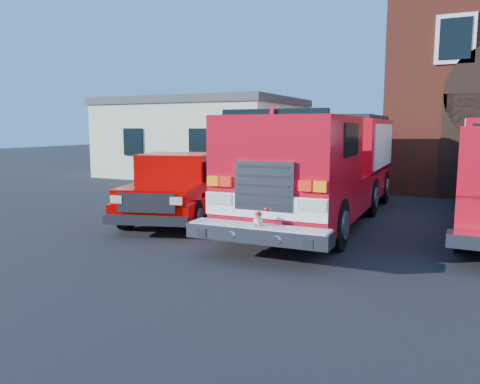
% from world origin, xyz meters
% --- Properties ---
extents(ground, '(100.00, 100.00, 0.00)m').
position_xyz_m(ground, '(0.00, 0.00, 0.00)').
color(ground, black).
rests_on(ground, ground).
extents(side_building, '(10.20, 8.20, 4.35)m').
position_xyz_m(side_building, '(-9.00, 13.00, 2.20)').
color(side_building, '#EBE9C5').
rests_on(side_building, ground).
extents(fire_engine, '(3.03, 10.34, 3.17)m').
position_xyz_m(fire_engine, '(0.79, 2.99, 1.64)').
color(fire_engine, black).
rests_on(fire_engine, ground).
extents(pickup_truck, '(3.75, 6.40, 1.98)m').
position_xyz_m(pickup_truck, '(-3.26, 1.39, 0.93)').
color(pickup_truck, black).
rests_on(pickup_truck, ground).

